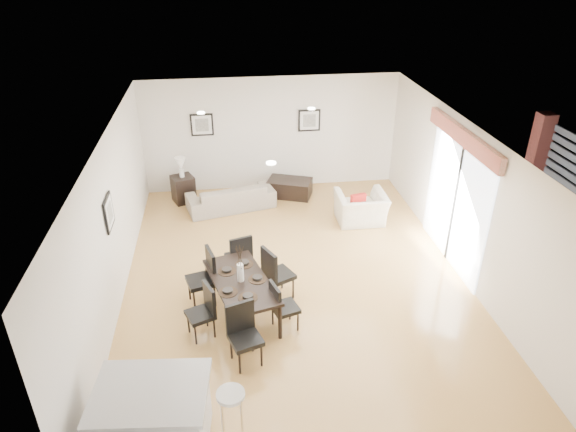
{
  "coord_description": "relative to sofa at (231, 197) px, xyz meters",
  "views": [
    {
      "loc": [
        -1.13,
        -7.55,
        5.37
      ],
      "look_at": [
        -0.08,
        0.4,
        1.06
      ],
      "focal_mm": 32.0,
      "sensor_mm": 36.0,
      "label": 1
    }
  ],
  "objects": [
    {
      "name": "ground",
      "position": [
        1.05,
        -2.93,
        -0.28
      ],
      "size": [
        8.0,
        8.0,
        0.0
      ],
      "primitive_type": "plane",
      "color": "tan",
      "rests_on": "ground"
    },
    {
      "name": "wall_back",
      "position": [
        1.05,
        1.07,
        1.07
      ],
      "size": [
        6.0,
        0.04,
        2.7
      ],
      "primitive_type": "cube",
      "color": "silver",
      "rests_on": "ground"
    },
    {
      "name": "wall_front",
      "position": [
        1.05,
        -6.93,
        1.07
      ],
      "size": [
        6.0,
        0.04,
        2.7
      ],
      "primitive_type": "cube",
      "color": "silver",
      "rests_on": "ground"
    },
    {
      "name": "wall_left",
      "position": [
        -1.95,
        -2.93,
        1.07
      ],
      "size": [
        0.04,
        8.0,
        2.7
      ],
      "primitive_type": "cube",
      "color": "silver",
      "rests_on": "ground"
    },
    {
      "name": "wall_right",
      "position": [
        4.05,
        -2.93,
        1.07
      ],
      "size": [
        0.04,
        8.0,
        2.7
      ],
      "primitive_type": "cube",
      "color": "silver",
      "rests_on": "ground"
    },
    {
      "name": "ceiling",
      "position": [
        1.05,
        -2.93,
        2.42
      ],
      "size": [
        6.0,
        8.0,
        0.02
      ],
      "primitive_type": "cube",
      "color": "white",
      "rests_on": "wall_back"
    },
    {
      "name": "sofa",
      "position": [
        0.0,
        0.0,
        0.0
      ],
      "size": [
        2.07,
        1.2,
        0.57
      ],
      "primitive_type": "imported",
      "rotation": [
        0.0,
        0.0,
        3.38
      ],
      "color": "gray",
      "rests_on": "ground"
    },
    {
      "name": "armchair",
      "position": [
        2.74,
        -1.03,
        0.05
      ],
      "size": [
        1.03,
        0.9,
        0.67
      ],
      "primitive_type": "imported",
      "rotation": [
        0.0,
        0.0,
        3.14
      ],
      "color": "white",
      "rests_on": "ground"
    },
    {
      "name": "courtyard_plant_b",
      "position": [
        6.5,
        -1.47,
        0.04
      ],
      "size": [
        0.45,
        0.45,
        0.65
      ],
      "primitive_type": "imported",
      "rotation": [
        0.0,
        0.0,
        -0.28
      ],
      "color": "#315524",
      "rests_on": "ground"
    },
    {
      "name": "dining_table",
      "position": [
        0.05,
        -3.83,
        0.32
      ],
      "size": [
        1.22,
        1.78,
        0.67
      ],
      "rotation": [
        0.0,
        0.0,
        0.27
      ],
      "color": "black",
      "rests_on": "ground"
    },
    {
      "name": "dining_chair_wnear",
      "position": [
        -0.53,
        -4.21,
        0.2
      ],
      "size": [
        0.51,
        0.51,
        0.86
      ],
      "rotation": [
        0.0,
        0.0,
        -1.18
      ],
      "color": "black",
      "rests_on": "ground"
    },
    {
      "name": "dining_chair_wfar",
      "position": [
        -0.52,
        -3.4,
        0.26
      ],
      "size": [
        0.54,
        0.54,
        0.98
      ],
      "rotation": [
        0.0,
        0.0,
        -1.3
      ],
      "color": "black",
      "rests_on": "ground"
    },
    {
      "name": "dining_chair_enear",
      "position": [
        0.62,
        -4.26,
        0.19
      ],
      "size": [
        0.48,
        0.48,
        0.85
      ],
      "rotation": [
        0.0,
        0.0,
        1.86
      ],
      "color": "black",
      "rests_on": "ground"
    },
    {
      "name": "dining_chair_efar",
      "position": [
        0.62,
        -3.46,
        0.26
      ],
      "size": [
        0.59,
        0.59,
        0.98
      ],
      "rotation": [
        0.0,
        0.0,
        2.03
      ],
      "color": "black",
      "rests_on": "ground"
    },
    {
      "name": "dining_chair_head",
      "position": [
        0.02,
        -4.83,
        0.24
      ],
      "size": [
        0.54,
        0.54,
        0.94
      ],
      "rotation": [
        0.0,
        0.0,
        0.33
      ],
      "color": "black",
      "rests_on": "ground"
    },
    {
      "name": "dining_chair_foot",
      "position": [
        0.07,
        -2.83,
        0.23
      ],
      "size": [
        0.51,
        0.51,
        0.91
      ],
      "rotation": [
        0.0,
        0.0,
        3.44
      ],
      "color": "black",
      "rests_on": "ground"
    },
    {
      "name": "vase",
      "position": [
        0.05,
        -3.83,
        0.63
      ],
      "size": [
        0.77,
        1.21,
        0.63
      ],
      "color": "white",
      "rests_on": "dining_table"
    },
    {
      "name": "coffee_table",
      "position": [
        1.4,
        0.47,
        -0.08
      ],
      "size": [
        1.15,
        0.92,
        0.4
      ],
      "primitive_type": "cube",
      "rotation": [
        0.0,
        0.0,
        -0.36
      ],
      "color": "black",
      "rests_on": "ground"
    },
    {
      "name": "side_table",
      "position": [
        -1.08,
        0.5,
        0.03
      ],
      "size": [
        0.6,
        0.6,
        0.62
      ],
      "primitive_type": "cube",
      "rotation": [
        0.0,
        0.0,
        0.38
      ],
      "color": "black",
      "rests_on": "ground"
    },
    {
      "name": "table_lamp",
      "position": [
        -1.08,
        0.5,
        0.64
      ],
      "size": [
        0.24,
        0.24,
        0.46
      ],
      "color": "white",
      "rests_on": "side_table"
    },
    {
      "name": "cushion",
      "position": [
        2.64,
        -1.12,
        0.26
      ],
      "size": [
        0.34,
        0.17,
        0.33
      ],
      "primitive_type": "cube",
      "rotation": [
        0.0,
        0.0,
        3.37
      ],
      "color": "#A91C15",
      "rests_on": "armchair"
    },
    {
      "name": "kitchen_island",
      "position": [
        -1.09,
        -6.16,
        0.18
      ],
      "size": [
        1.39,
        1.12,
        0.91
      ],
      "rotation": [
        0.0,
        0.0,
        -0.1
      ],
      "color": "silver",
      "rests_on": "ground"
    },
    {
      "name": "bar_stool",
      "position": [
        -0.19,
        -6.16,
        0.36
      ],
      "size": [
        0.34,
        0.34,
        0.74
      ],
      "color": "silver",
      "rests_on": "ground"
    },
    {
      "name": "framed_print_back_left",
      "position": [
        -0.55,
        1.04,
        1.37
      ],
      "size": [
        0.52,
        0.04,
        0.52
      ],
      "color": "black",
      "rests_on": "wall_back"
    },
    {
      "name": "framed_print_back_right",
      "position": [
        1.95,
        1.04,
        1.37
      ],
      "size": [
        0.52,
        0.04,
        0.52
      ],
      "color": "black",
      "rests_on": "wall_back"
    },
    {
      "name": "framed_print_left_wall",
      "position": [
        -1.92,
        -3.13,
        1.37
      ],
      "size": [
        0.04,
        0.52,
        0.52
      ],
      "rotation": [
        0.0,
        0.0,
        1.57
      ],
      "color": "black",
      "rests_on": "wall_left"
    },
    {
      "name": "sliding_door",
      "position": [
        4.0,
        -2.63,
        1.38
      ],
      "size": [
        0.12,
        2.7,
        2.57
      ],
      "color": "white",
      "rests_on": "wall_right"
    }
  ]
}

